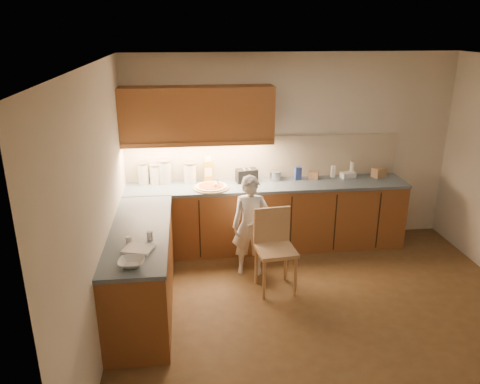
{
  "coord_description": "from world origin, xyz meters",
  "views": [
    {
      "loc": [
        -1.43,
        -4.13,
        2.92
      ],
      "look_at": [
        -0.8,
        1.2,
        1.0
      ],
      "focal_mm": 35.0,
      "sensor_mm": 36.0,
      "label": 1
    }
  ],
  "objects_px": {
    "child": "(251,226)",
    "toaster": "(247,176)",
    "oil_jug": "(208,171)",
    "wooden_chair": "(274,244)",
    "pizza_on_board": "(211,187)"
  },
  "relations": [
    {
      "from": "toaster",
      "to": "wooden_chair",
      "type": "bearing_deg",
      "value": -91.07
    },
    {
      "from": "pizza_on_board",
      "to": "toaster",
      "type": "bearing_deg",
      "value": 24.24
    },
    {
      "from": "toaster",
      "to": "pizza_on_board",
      "type": "bearing_deg",
      "value": -164.98
    },
    {
      "from": "wooden_chair",
      "to": "oil_jug",
      "type": "distance_m",
      "value": 1.51
    },
    {
      "from": "pizza_on_board",
      "to": "toaster",
      "type": "height_order",
      "value": "same"
    },
    {
      "from": "child",
      "to": "wooden_chair",
      "type": "distance_m",
      "value": 0.43
    },
    {
      "from": "child",
      "to": "toaster",
      "type": "distance_m",
      "value": 0.9
    },
    {
      "from": "oil_jug",
      "to": "toaster",
      "type": "distance_m",
      "value": 0.52
    },
    {
      "from": "pizza_on_board",
      "to": "wooden_chair",
      "type": "relative_size",
      "value": 0.49
    },
    {
      "from": "pizza_on_board",
      "to": "toaster",
      "type": "distance_m",
      "value": 0.54
    },
    {
      "from": "wooden_chair",
      "to": "oil_jug",
      "type": "bearing_deg",
      "value": 113.51
    },
    {
      "from": "pizza_on_board",
      "to": "child",
      "type": "distance_m",
      "value": 0.8
    },
    {
      "from": "pizza_on_board",
      "to": "wooden_chair",
      "type": "height_order",
      "value": "pizza_on_board"
    },
    {
      "from": "child",
      "to": "oil_jug",
      "type": "height_order",
      "value": "oil_jug"
    },
    {
      "from": "child",
      "to": "toaster",
      "type": "height_order",
      "value": "child"
    }
  ]
}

